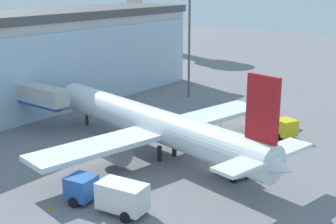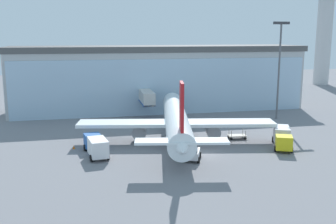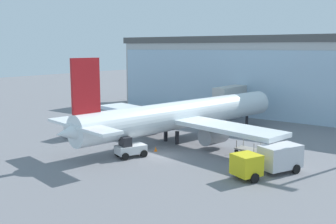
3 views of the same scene
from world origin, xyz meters
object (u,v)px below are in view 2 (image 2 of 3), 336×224
object	(u,v)px
pushback_tug	(192,153)
safety_cone_nose	(191,150)
catering_truck	(96,145)
safety_cone_wingtip	(74,147)
jet_bridge	(145,97)
apron_light_mast	(279,62)
fuel_truck	(282,137)
baggage_cart	(237,136)
airplane	(176,120)
control_tower	(325,19)

from	to	relation	value
pushback_tug	safety_cone_nose	bearing A→B (deg)	8.09
catering_truck	pushback_tug	world-z (taller)	catering_truck
safety_cone_nose	safety_cone_wingtip	size ratio (longest dim) A/B	1.00
jet_bridge	safety_cone_wingtip	world-z (taller)	jet_bridge
apron_light_mast	safety_cone_wingtip	bearing A→B (deg)	-160.73
jet_bridge	safety_cone_nose	world-z (taller)	jet_bridge
pushback_tug	safety_cone_wingtip	size ratio (longest dim) A/B	6.60
apron_light_mast	fuel_truck	world-z (taller)	apron_light_mast
apron_light_mast	baggage_cart	bearing A→B (deg)	-135.82
airplane	baggage_cart	distance (m)	10.11
airplane	control_tower	bearing A→B (deg)	-36.30
fuel_truck	safety_cone_wingtip	size ratio (longest dim) A/B	13.79
control_tower	fuel_truck	world-z (taller)	control_tower
safety_cone_wingtip	control_tower	bearing A→B (deg)	37.96
jet_bridge	airplane	distance (m)	18.61
baggage_cart	safety_cone_nose	world-z (taller)	baggage_cart
jet_bridge	pushback_tug	world-z (taller)	jet_bridge
fuel_truck	safety_cone_nose	distance (m)	13.84
safety_cone_nose	control_tower	bearing A→B (deg)	46.74
control_tower	catering_truck	bearing A→B (deg)	-139.17
jet_bridge	control_tower	size ratio (longest dim) A/B	0.34
pushback_tug	safety_cone_wingtip	world-z (taller)	pushback_tug
pushback_tug	airplane	bearing A→B (deg)	20.22
fuel_truck	safety_cone_nose	size ratio (longest dim) A/B	13.79
safety_cone_nose	safety_cone_wingtip	bearing A→B (deg)	162.92
safety_cone_wingtip	baggage_cart	bearing A→B (deg)	1.24
jet_bridge	control_tower	world-z (taller)	control_tower
airplane	pushback_tug	distance (m)	10.12
catering_truck	fuel_truck	bearing A→B (deg)	-101.34
fuel_truck	pushback_tug	xyz separation A→B (m)	(-14.57, -3.52, -0.49)
control_tower	airplane	distance (m)	88.47
control_tower	apron_light_mast	world-z (taller)	control_tower
pushback_tug	safety_cone_wingtip	distance (m)	17.54
jet_bridge	safety_cone_nose	distance (m)	25.26
baggage_cart	safety_cone_nose	bearing A→B (deg)	-142.85
jet_bridge	catering_truck	bearing A→B (deg)	156.96
jet_bridge	safety_cone_wingtip	xyz separation A→B (m)	(-13.36, -19.85, -3.90)
apron_light_mast	fuel_truck	xyz separation A→B (m)	(-8.42, -18.36, -9.56)
jet_bridge	fuel_truck	xyz separation A→B (m)	(16.55, -24.81, -2.70)
control_tower	jet_bridge	bearing A→B (deg)	-147.59
control_tower	safety_cone_wingtip	distance (m)	101.41
apron_light_mast	catering_truck	xyz separation A→B (m)	(-35.22, -17.27, -9.56)
baggage_cart	safety_cone_nose	distance (m)	10.53
fuel_truck	safety_cone_wingtip	distance (m)	30.34
catering_truck	safety_cone_nose	distance (m)	13.12
safety_cone_nose	catering_truck	bearing A→B (deg)	175.26
jet_bridge	baggage_cart	size ratio (longest dim) A/B	3.93
airplane	baggage_cart	bearing A→B (deg)	-84.73
control_tower	catering_truck	world-z (taller)	control_tower
jet_bridge	safety_cone_wingtip	distance (m)	24.24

